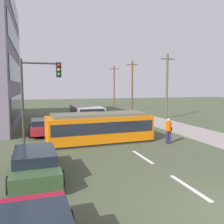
{
  "coord_description": "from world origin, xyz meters",
  "views": [
    {
      "loc": [
        -5.25,
        -5.07,
        3.65
      ],
      "look_at": [
        -0.62,
        9.32,
        2.07
      ],
      "focal_mm": 38.02,
      "sensor_mm": 36.0,
      "label": 1
    }
  ],
  "objects_px": {
    "utility_pole_far": "(132,85)",
    "utility_pole_distant": "(114,85)",
    "parked_sedan_mid": "(35,163)",
    "streetcar_tram": "(99,127)",
    "traffic_light_mast": "(38,88)",
    "utility_pole_mid": "(167,85)",
    "pedestrian_crossing": "(169,129)",
    "city_bus": "(86,114)",
    "parked_sedan_far": "(43,126)"
  },
  "relations": [
    {
      "from": "city_bus",
      "to": "utility_pole_mid",
      "type": "height_order",
      "value": "utility_pole_mid"
    },
    {
      "from": "pedestrian_crossing",
      "to": "parked_sedan_mid",
      "type": "xyz_separation_m",
      "value": [
        -8.21,
        -3.5,
        -0.32
      ]
    },
    {
      "from": "traffic_light_mast",
      "to": "utility_pole_mid",
      "type": "xyz_separation_m",
      "value": [
        14.43,
        10.35,
        0.33
      ]
    },
    {
      "from": "streetcar_tram",
      "to": "pedestrian_crossing",
      "type": "height_order",
      "value": "streetcar_tram"
    },
    {
      "from": "traffic_light_mast",
      "to": "utility_pole_distant",
      "type": "height_order",
      "value": "utility_pole_distant"
    },
    {
      "from": "city_bus",
      "to": "parked_sedan_far",
      "type": "relative_size",
      "value": 1.23
    },
    {
      "from": "parked_sedan_mid",
      "to": "utility_pole_distant",
      "type": "distance_m",
      "value": 37.26
    },
    {
      "from": "utility_pole_far",
      "to": "utility_pole_distant",
      "type": "height_order",
      "value": "utility_pole_distant"
    },
    {
      "from": "traffic_light_mast",
      "to": "utility_pole_distant",
      "type": "distance_m",
      "value": 33.09
    },
    {
      "from": "streetcar_tram",
      "to": "utility_pole_distant",
      "type": "bearing_deg",
      "value": 69.83
    },
    {
      "from": "parked_sedan_mid",
      "to": "traffic_light_mast",
      "type": "distance_m",
      "value": 5.23
    },
    {
      "from": "utility_pole_far",
      "to": "utility_pole_distant",
      "type": "relative_size",
      "value": 1.0
    },
    {
      "from": "parked_sedan_mid",
      "to": "utility_pole_far",
      "type": "distance_m",
      "value": 28.64
    },
    {
      "from": "parked_sedan_far",
      "to": "streetcar_tram",
      "type": "bearing_deg",
      "value": -48.33
    },
    {
      "from": "parked_sedan_mid",
      "to": "city_bus",
      "type": "bearing_deg",
      "value": 69.93
    },
    {
      "from": "city_bus",
      "to": "pedestrian_crossing",
      "type": "relative_size",
      "value": 3.15
    },
    {
      "from": "traffic_light_mast",
      "to": "parked_sedan_far",
      "type": "bearing_deg",
      "value": 86.39
    },
    {
      "from": "pedestrian_crossing",
      "to": "utility_pole_distant",
      "type": "distance_m",
      "value": 31.41
    },
    {
      "from": "traffic_light_mast",
      "to": "utility_pole_far",
      "type": "xyz_separation_m",
      "value": [
        14.19,
        20.2,
        0.45
      ]
    },
    {
      "from": "utility_pole_mid",
      "to": "utility_pole_distant",
      "type": "height_order",
      "value": "utility_pole_distant"
    },
    {
      "from": "parked_sedan_far",
      "to": "utility_pole_distant",
      "type": "height_order",
      "value": "utility_pole_distant"
    },
    {
      "from": "parked_sedan_mid",
      "to": "parked_sedan_far",
      "type": "xyz_separation_m",
      "value": [
        0.55,
        9.32,
        0.0
      ]
    },
    {
      "from": "city_bus",
      "to": "parked_sedan_far",
      "type": "distance_m",
      "value": 5.76
    },
    {
      "from": "pedestrian_crossing",
      "to": "utility_pole_mid",
      "type": "height_order",
      "value": "utility_pole_mid"
    },
    {
      "from": "parked_sedan_mid",
      "to": "streetcar_tram",
      "type": "bearing_deg",
      "value": 52.73
    },
    {
      "from": "traffic_light_mast",
      "to": "utility_pole_distant",
      "type": "bearing_deg",
      "value": 64.2
    },
    {
      "from": "parked_sedan_mid",
      "to": "traffic_light_mast",
      "type": "height_order",
      "value": "traffic_light_mast"
    },
    {
      "from": "streetcar_tram",
      "to": "utility_pole_far",
      "type": "height_order",
      "value": "utility_pole_far"
    },
    {
      "from": "streetcar_tram",
      "to": "parked_sedan_far",
      "type": "distance_m",
      "value": 5.32
    },
    {
      "from": "pedestrian_crossing",
      "to": "parked_sedan_far",
      "type": "bearing_deg",
      "value": 142.8
    },
    {
      "from": "utility_pole_far",
      "to": "utility_pole_distant",
      "type": "bearing_deg",
      "value": 88.74
    },
    {
      "from": "parked_sedan_far",
      "to": "utility_pole_mid",
      "type": "xyz_separation_m",
      "value": [
        14.11,
        5.34,
        3.3
      ]
    },
    {
      "from": "city_bus",
      "to": "pedestrian_crossing",
      "type": "height_order",
      "value": "city_bus"
    },
    {
      "from": "pedestrian_crossing",
      "to": "utility_pole_distant",
      "type": "xyz_separation_m",
      "value": [
        6.42,
        30.59,
        3.11
      ]
    },
    {
      "from": "parked_sedan_mid",
      "to": "utility_pole_far",
      "type": "bearing_deg",
      "value": 59.52
    },
    {
      "from": "utility_pole_mid",
      "to": "city_bus",
      "type": "bearing_deg",
      "value": -171.43
    },
    {
      "from": "pedestrian_crossing",
      "to": "utility_pole_distant",
      "type": "relative_size",
      "value": 0.22
    },
    {
      "from": "city_bus",
      "to": "traffic_light_mast",
      "type": "bearing_deg",
      "value": -117.32
    },
    {
      "from": "streetcar_tram",
      "to": "utility_pole_mid",
      "type": "distance_m",
      "value": 14.39
    },
    {
      "from": "utility_pole_mid",
      "to": "parked_sedan_far",
      "type": "bearing_deg",
      "value": -159.29
    },
    {
      "from": "parked_sedan_mid",
      "to": "utility_pole_mid",
      "type": "distance_m",
      "value": 20.99
    },
    {
      "from": "streetcar_tram",
      "to": "pedestrian_crossing",
      "type": "xyz_separation_m",
      "value": [
        4.13,
        -1.85,
        -0.07
      ]
    },
    {
      "from": "pedestrian_crossing",
      "to": "utility_pole_far",
      "type": "xyz_separation_m",
      "value": [
        6.21,
        21.0,
        3.09
      ]
    },
    {
      "from": "streetcar_tram",
      "to": "traffic_light_mast",
      "type": "relative_size",
      "value": 1.33
    },
    {
      "from": "pedestrian_crossing",
      "to": "utility_pole_mid",
      "type": "distance_m",
      "value": 13.22
    },
    {
      "from": "parked_sedan_mid",
      "to": "utility_pole_mid",
      "type": "height_order",
      "value": "utility_pole_mid"
    },
    {
      "from": "streetcar_tram",
      "to": "parked_sedan_mid",
      "type": "xyz_separation_m",
      "value": [
        -4.07,
        -5.35,
        -0.39
      ]
    },
    {
      "from": "pedestrian_crossing",
      "to": "utility_pole_far",
      "type": "height_order",
      "value": "utility_pole_far"
    },
    {
      "from": "utility_pole_far",
      "to": "utility_pole_distant",
      "type": "distance_m",
      "value": 9.59
    },
    {
      "from": "utility_pole_distant",
      "to": "streetcar_tram",
      "type": "bearing_deg",
      "value": -110.17
    }
  ]
}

